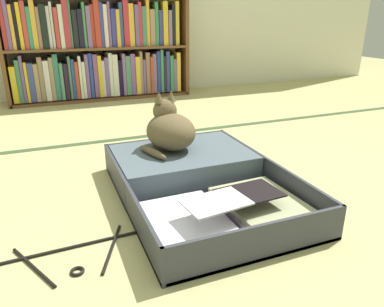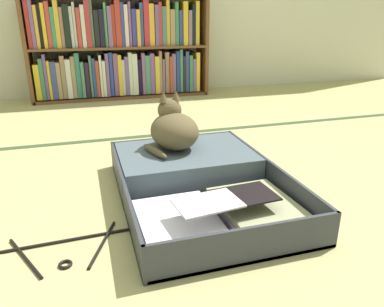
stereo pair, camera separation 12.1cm
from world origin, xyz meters
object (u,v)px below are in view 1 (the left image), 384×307
black_cat (169,130)px  clothes_hanger (74,255)px  bookshelf (98,51)px  open_suitcase (194,178)px

black_cat → clothes_hanger: black_cat is taller
bookshelf → clothes_hanger: size_ratio=3.34×
open_suitcase → bookshelf: bearing=92.1°
open_suitcase → clothes_hanger: 0.60m
black_cat → clothes_hanger: (-0.47, -0.49, -0.21)m
bookshelf → open_suitcase: bearing=-87.9°
bookshelf → black_cat: size_ratio=5.22×
open_suitcase → clothes_hanger: open_suitcase is taller
open_suitcase → clothes_hanger: bearing=-150.5°
bookshelf → open_suitcase: bookshelf is taller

